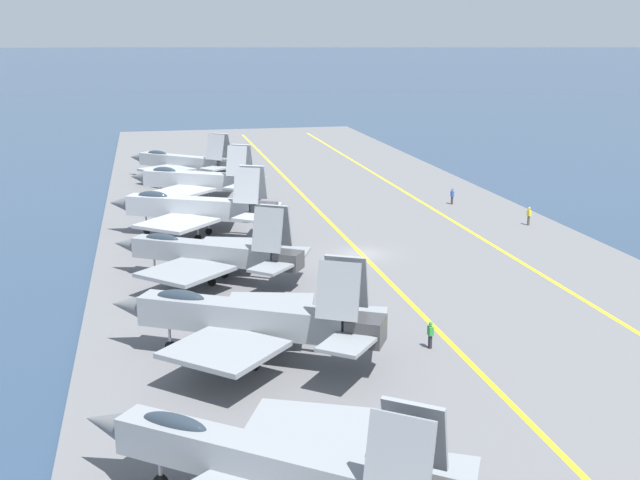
% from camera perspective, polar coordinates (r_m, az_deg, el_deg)
% --- Properties ---
extents(ground_plane, '(2000.00, 2000.00, 0.00)m').
position_cam_1_polar(ground_plane, '(67.74, 2.95, -1.32)').
color(ground_plane, navy).
extents(carrier_deck, '(183.80, 43.78, 0.40)m').
position_cam_1_polar(carrier_deck, '(67.69, 2.95, -1.16)').
color(carrier_deck, slate).
rests_on(carrier_deck, ground).
extents(deck_stripe_foul_line, '(165.42, 0.39, 0.01)m').
position_cam_1_polar(deck_stripe_foul_line, '(71.65, 12.29, -0.42)').
color(deck_stripe_foul_line, yellow).
rests_on(deck_stripe_foul_line, carrier_deck).
extents(deck_stripe_centerline, '(165.42, 0.36, 0.01)m').
position_cam_1_polar(deck_stripe_centerline, '(67.63, 2.96, -0.99)').
color(deck_stripe_centerline, yellow).
rests_on(deck_stripe_centerline, carrier_deck).
extents(parked_jet_nearest, '(13.68, 15.39, 5.79)m').
position_cam_1_polar(parked_jet_nearest, '(31.46, -3.73, -15.65)').
color(parked_jet_nearest, gray).
rests_on(parked_jet_nearest, carrier_deck).
extents(parked_jet_second, '(12.94, 16.10, 6.49)m').
position_cam_1_polar(parked_jet_second, '(45.40, -5.16, -5.55)').
color(parked_jet_second, gray).
rests_on(parked_jet_second, carrier_deck).
extents(parked_jet_third, '(13.07, 15.04, 6.13)m').
position_cam_1_polar(parked_jet_third, '(60.24, -7.87, -0.90)').
color(parked_jet_third, gray).
rests_on(parked_jet_third, carrier_deck).
extents(parked_jet_fourth, '(13.93, 16.01, 6.76)m').
position_cam_1_polar(parked_jet_fourth, '(73.29, -8.97, 2.27)').
color(parked_jet_fourth, '#9EA3A8').
rests_on(parked_jet_fourth, carrier_deck).
extents(parked_jet_fifth, '(13.40, 15.05, 6.66)m').
position_cam_1_polar(parked_jet_fifth, '(87.72, -8.78, 4.21)').
color(parked_jet_fifth, '#9EA3A8').
rests_on(parked_jet_fifth, carrier_deck).
extents(parked_jet_sixth, '(13.84, 14.94, 6.25)m').
position_cam_1_polar(parked_jet_sixth, '(102.11, -9.65, 5.50)').
color(parked_jet_sixth, '#93999E').
rests_on(parked_jet_sixth, carrier_deck).
extents(crew_blue_vest, '(0.39, 0.28, 1.74)m').
position_cam_1_polar(crew_blue_vest, '(88.11, 9.38, 3.14)').
color(crew_blue_vest, '#383328').
rests_on(crew_blue_vest, carrier_deck).
extents(crew_green_vest, '(0.40, 0.29, 1.67)m').
position_cam_1_polar(crew_green_vest, '(47.94, 7.86, -6.61)').
color(crew_green_vest, '#232328').
rests_on(crew_green_vest, carrier_deck).
extents(crew_yellow_vest, '(0.44, 0.36, 1.80)m').
position_cam_1_polar(crew_yellow_vest, '(79.97, 14.63, 1.72)').
color(crew_yellow_vest, '#4C473D').
rests_on(crew_yellow_vest, carrier_deck).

